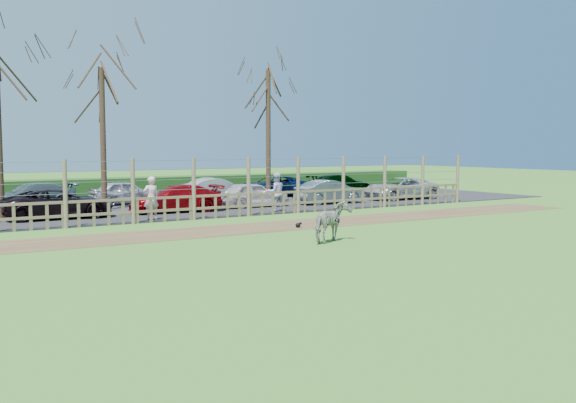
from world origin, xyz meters
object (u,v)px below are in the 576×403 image
visitor_b (276,192)px  car_6 (400,188)px  tree_mid (102,104)px  car_4 (253,194)px  tree_right (268,103)px  crow (298,225)px  car_12 (273,186)px  car_9 (31,196)px  car_2 (59,204)px  zebra (332,222)px  car_5 (330,192)px  car_13 (340,184)px  visitor_a (151,198)px  car_3 (176,199)px  car_11 (216,189)px

visitor_b → car_6: size_ratio=0.40×
tree_mid → car_4: bearing=-18.9°
tree_right → crow: 12.50m
car_12 → car_9: bearing=-85.3°
car_2 → car_9: 5.06m
car_4 → car_2: bearing=92.3°
car_6 → visitor_b: bearing=-74.7°
car_2 → zebra: bearing=-149.8°
car_5 → car_9: same height
car_4 → car_6: same height
zebra → car_5: bearing=-62.0°
car_4 → car_5: bearing=-94.9°
zebra → car_13: bearing=-63.9°
visitor_a → car_4: (6.09, 2.65, -0.26)m
visitor_b → car_6: visitor_b is taller
zebra → car_6: bearing=-75.7°
car_3 → car_9: 7.31m
tree_right → car_6: 8.65m
crow → car_3: (-1.74, 7.30, 0.54)m
car_5 → car_9: size_ratio=0.88×
car_9 → car_12: size_ratio=0.96×
zebra → car_12: zebra is taller
car_12 → car_3: bearing=-52.6°
car_5 → zebra: bearing=145.7°
tree_mid → visitor_b: bearing=-36.2°
crow → tree_right: bearing=65.0°
car_11 → tree_mid: bearing=111.1°
tree_right → car_11: 5.44m
car_2 → car_4: bearing=-86.4°
zebra → car_2: size_ratio=0.35×
car_3 → visitor_a: bearing=-34.7°
tree_right → visitor_a: tree_right is taller
visitor_a → car_2: (-2.98, 2.54, -0.26)m
crow → car_11: bearing=77.8°
car_2 → car_13: bearing=-72.5°
car_6 → car_9: (-18.30, 5.32, 0.00)m
zebra → car_3: zebra is taller
tree_mid → zebra: tree_mid is taller
tree_mid → car_11: tree_mid is taller
crow → car_12: car_12 is taller
visitor_b → tree_mid: bearing=-26.6°
car_9 → car_6: bearing=66.0°
zebra → visitor_a: bearing=-8.7°
tree_mid → car_4: 8.09m
visitor_a → car_5: 10.56m
visitor_b → car_5: (4.40, 1.94, -0.26)m
zebra → car_4: zebra is taller
car_6 → car_9: 19.06m
car_11 → car_6: bearing=-118.2°
visitor_b → tree_right: bearing=-107.5°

